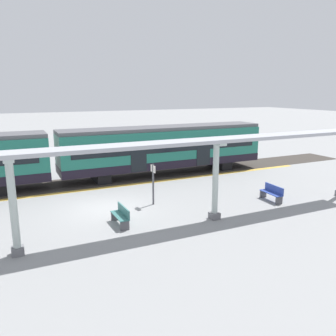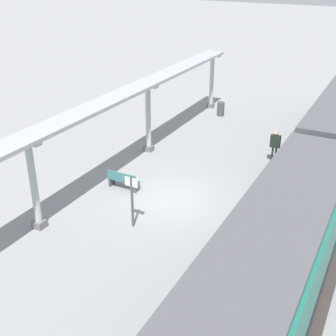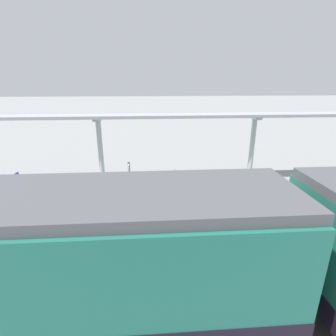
{
  "view_description": "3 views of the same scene",
  "coord_description": "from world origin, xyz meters",
  "px_view_note": "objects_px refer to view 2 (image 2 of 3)",
  "views": [
    {
      "loc": [
        16.56,
        -4.29,
        5.91
      ],
      "look_at": [
        1.46,
        2.88,
        2.17
      ],
      "focal_mm": 36.65,
      "sensor_mm": 36.0,
      "label": 1
    },
    {
      "loc": [
        -7.74,
        15.04,
        9.67
      ],
      "look_at": [
        0.07,
        0.2,
        1.64
      ],
      "focal_mm": 47.67,
      "sensor_mm": 36.0,
      "label": 2
    },
    {
      "loc": [
        -10.47,
        1.57,
        5.59
      ],
      "look_at": [
        -0.09,
        0.82,
        2.05
      ],
      "focal_mm": 27.7,
      "sensor_mm": 36.0,
      "label": 3
    }
  ],
  "objects_px": {
    "canopy_pillar_third": "(34,185)",
    "trash_bin": "(221,109)",
    "canopy_pillar_second": "(148,118)",
    "bench_near_end": "(123,180)",
    "train_far_carriage": "(260,291)",
    "passenger_waiting_near_edge": "(275,143)",
    "canopy_pillar_nearest": "(212,81)",
    "platform_info_sign": "(132,197)"
  },
  "relations": [
    {
      "from": "canopy_pillar_second",
      "to": "canopy_pillar_third",
      "type": "xyz_separation_m",
      "value": [
        0.0,
        8.59,
        0.0
      ]
    },
    {
      "from": "canopy_pillar_nearest",
      "to": "canopy_pillar_third",
      "type": "height_order",
      "value": "same"
    },
    {
      "from": "canopy_pillar_second",
      "to": "trash_bin",
      "type": "bearing_deg",
      "value": -99.74
    },
    {
      "from": "canopy_pillar_third",
      "to": "trash_bin",
      "type": "height_order",
      "value": "canopy_pillar_third"
    },
    {
      "from": "trash_bin",
      "to": "platform_info_sign",
      "type": "height_order",
      "value": "platform_info_sign"
    },
    {
      "from": "canopy_pillar_nearest",
      "to": "canopy_pillar_second",
      "type": "xyz_separation_m",
      "value": [
        0.0,
        8.67,
        0.0
      ]
    },
    {
      "from": "passenger_waiting_near_edge",
      "to": "canopy_pillar_third",
      "type": "bearing_deg",
      "value": 57.87
    },
    {
      "from": "train_far_carriage",
      "to": "bench_near_end",
      "type": "distance_m",
      "value": 10.13
    },
    {
      "from": "canopy_pillar_nearest",
      "to": "passenger_waiting_near_edge",
      "type": "xyz_separation_m",
      "value": [
        -6.44,
        7.0,
        -0.79
      ]
    },
    {
      "from": "canopy_pillar_second",
      "to": "bench_near_end",
      "type": "distance_m",
      "value": 4.74
    },
    {
      "from": "bench_near_end",
      "to": "canopy_pillar_nearest",
      "type": "bearing_deg",
      "value": -84.89
    },
    {
      "from": "trash_bin",
      "to": "platform_info_sign",
      "type": "distance_m",
      "value": 14.32
    },
    {
      "from": "train_far_carriage",
      "to": "canopy_pillar_third",
      "type": "distance_m",
      "value": 9.43
    },
    {
      "from": "canopy_pillar_nearest",
      "to": "bench_near_end",
      "type": "height_order",
      "value": "canopy_pillar_nearest"
    },
    {
      "from": "canopy_pillar_nearest",
      "to": "canopy_pillar_second",
      "type": "bearing_deg",
      "value": 90.0
    },
    {
      "from": "canopy_pillar_nearest",
      "to": "trash_bin",
      "type": "relative_size",
      "value": 4.03
    },
    {
      "from": "trash_bin",
      "to": "train_far_carriage",
      "type": "bearing_deg",
      "value": 114.43
    },
    {
      "from": "train_far_carriage",
      "to": "canopy_pillar_nearest",
      "type": "relative_size",
      "value": 4.06
    },
    {
      "from": "canopy_pillar_nearest",
      "to": "passenger_waiting_near_edge",
      "type": "distance_m",
      "value": 9.55
    },
    {
      "from": "train_far_carriage",
      "to": "canopy_pillar_nearest",
      "type": "bearing_deg",
      "value": -63.92
    },
    {
      "from": "platform_info_sign",
      "to": "passenger_waiting_near_edge",
      "type": "distance_m",
      "value": 9.07
    },
    {
      "from": "bench_near_end",
      "to": "trash_bin",
      "type": "relative_size",
      "value": 1.65
    },
    {
      "from": "canopy_pillar_second",
      "to": "bench_near_end",
      "type": "bearing_deg",
      "value": 104.95
    },
    {
      "from": "train_far_carriage",
      "to": "platform_info_sign",
      "type": "bearing_deg",
      "value": -29.77
    },
    {
      "from": "canopy_pillar_second",
      "to": "passenger_waiting_near_edge",
      "type": "distance_m",
      "value": 6.7
    },
    {
      "from": "train_far_carriage",
      "to": "canopy_pillar_third",
      "type": "xyz_separation_m",
      "value": [
        9.27,
        -1.69,
        0.03
      ]
    },
    {
      "from": "canopy_pillar_second",
      "to": "platform_info_sign",
      "type": "bearing_deg",
      "value": 115.21
    },
    {
      "from": "canopy_pillar_nearest",
      "to": "platform_info_sign",
      "type": "xyz_separation_m",
      "value": [
        -3.2,
        15.47,
        -0.54
      ]
    },
    {
      "from": "canopy_pillar_second",
      "to": "platform_info_sign",
      "type": "relative_size",
      "value": 1.67
    },
    {
      "from": "canopy_pillar_second",
      "to": "bench_near_end",
      "type": "relative_size",
      "value": 2.45
    },
    {
      "from": "canopy_pillar_nearest",
      "to": "passenger_waiting_near_edge",
      "type": "height_order",
      "value": "canopy_pillar_nearest"
    },
    {
      "from": "canopy_pillar_second",
      "to": "trash_bin",
      "type": "distance_m",
      "value": 7.6
    },
    {
      "from": "passenger_waiting_near_edge",
      "to": "platform_info_sign",
      "type": "bearing_deg",
      "value": 69.08
    },
    {
      "from": "canopy_pillar_third",
      "to": "passenger_waiting_near_edge",
      "type": "distance_m",
      "value": 12.14
    },
    {
      "from": "canopy_pillar_third",
      "to": "canopy_pillar_second",
      "type": "bearing_deg",
      "value": -90.0
    },
    {
      "from": "canopy_pillar_third",
      "to": "trash_bin",
      "type": "distance_m",
      "value": 16.06
    },
    {
      "from": "canopy_pillar_nearest",
      "to": "canopy_pillar_second",
      "type": "relative_size",
      "value": 1.0
    },
    {
      "from": "canopy_pillar_nearest",
      "to": "canopy_pillar_third",
      "type": "bearing_deg",
      "value": 90.0
    },
    {
      "from": "train_far_carriage",
      "to": "passenger_waiting_near_edge",
      "type": "height_order",
      "value": "train_far_carriage"
    },
    {
      "from": "bench_near_end",
      "to": "passenger_waiting_near_edge",
      "type": "bearing_deg",
      "value": -131.16
    },
    {
      "from": "canopy_pillar_second",
      "to": "platform_info_sign",
      "type": "height_order",
      "value": "canopy_pillar_second"
    },
    {
      "from": "canopy_pillar_second",
      "to": "bench_near_end",
      "type": "height_order",
      "value": "canopy_pillar_second"
    }
  ]
}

